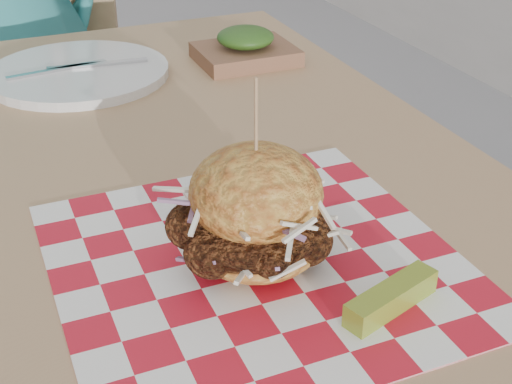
# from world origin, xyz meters

# --- Properties ---
(patio_table) EXTENTS (0.80, 1.20, 0.75)m
(patio_table) POSITION_xyz_m (0.09, -0.22, 0.67)
(patio_table) COLOR tan
(patio_table) RESTS_ON ground
(patio_chair) EXTENTS (0.53, 0.54, 0.95)m
(patio_chair) POSITION_xyz_m (0.12, 0.77, 0.55)
(patio_chair) COLOR tan
(patio_chair) RESTS_ON ground
(paper_liner) EXTENTS (0.36, 0.36, 0.00)m
(paper_liner) POSITION_xyz_m (0.15, -0.40, 0.75)
(paper_liner) COLOR red
(paper_liner) RESTS_ON patio_table
(sandwich) EXTENTS (0.16, 0.16, 0.18)m
(sandwich) POSITION_xyz_m (0.15, -0.40, 0.80)
(sandwich) COLOR gold
(sandwich) RESTS_ON paper_liner
(pickle_spear) EXTENTS (0.10, 0.05, 0.02)m
(pickle_spear) POSITION_xyz_m (0.22, -0.50, 0.76)
(pickle_spear) COLOR #85A42F
(pickle_spear) RESTS_ON paper_liner
(place_setting) EXTENTS (0.27, 0.27, 0.02)m
(place_setting) POSITION_xyz_m (0.09, 0.15, 0.76)
(place_setting) COLOR white
(place_setting) RESTS_ON patio_table
(kraft_tray) EXTENTS (0.15, 0.12, 0.06)m
(kraft_tray) POSITION_xyz_m (0.34, 0.12, 0.77)
(kraft_tray) COLOR brown
(kraft_tray) RESTS_ON patio_table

